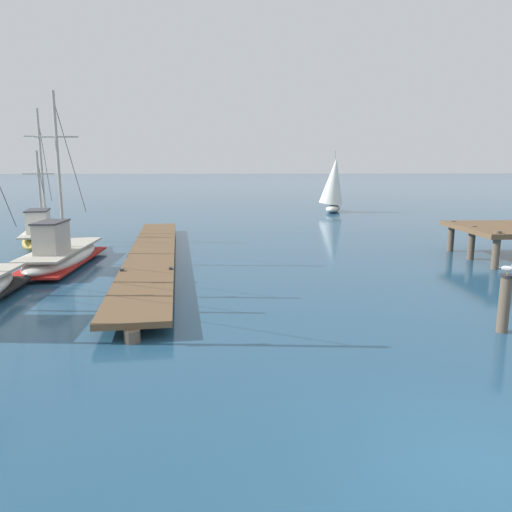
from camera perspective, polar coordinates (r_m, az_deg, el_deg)
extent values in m
plane|color=navy|center=(7.65, 25.55, -21.50)|extent=(400.00, 400.00, 0.00)
cube|color=brown|center=(20.46, -11.99, 0.38)|extent=(3.51, 18.79, 0.16)
cylinder|color=brown|center=(11.47, -14.22, -9.01)|extent=(0.36, 0.36, 0.29)
cylinder|color=brown|center=(15.94, -12.77, -3.39)|extent=(0.36, 0.36, 0.29)
cylinder|color=brown|center=(20.50, -11.96, -0.24)|extent=(0.36, 0.36, 0.29)
cylinder|color=brown|center=(25.11, -11.45, 1.75)|extent=(0.36, 0.36, 0.29)
cylinder|color=brown|center=(29.74, -11.10, 3.13)|extent=(0.36, 0.36, 0.29)
cube|color=#333338|center=(16.85, -15.33, -1.55)|extent=(0.14, 0.21, 0.08)
cube|color=#333338|center=(16.74, -9.88, -1.40)|extent=(0.14, 0.21, 0.08)
ellipsoid|color=gold|center=(25.73, -23.59, 1.90)|extent=(2.80, 6.11, 0.84)
cube|color=#B2AD9E|center=(25.68, -23.65, 2.73)|extent=(2.49, 5.49, 0.08)
cube|color=silver|center=(24.75, -24.00, 3.69)|extent=(1.20, 1.80, 0.99)
cube|color=#3D3D42|center=(24.70, -24.10, 4.89)|extent=(1.30, 1.95, 0.06)
cylinder|color=#B2ADA3|center=(25.81, -23.89, 7.01)|extent=(0.11, 0.11, 3.73)
cylinder|color=#B2ADA3|center=(25.79, -24.02, 8.74)|extent=(1.40, 0.36, 0.06)
cylinder|color=#333338|center=(26.80, -23.64, 7.53)|extent=(0.44, 1.91, 2.77)
cylinder|color=#B2ADA3|center=(27.10, -23.69, 9.35)|extent=(0.11, 0.11, 5.80)
cylinder|color=#B2ADA3|center=(27.13, -23.94, 12.63)|extent=(1.40, 0.36, 0.06)
cylinder|color=#333338|center=(28.66, -23.33, 9.98)|extent=(0.67, 2.95, 4.29)
ellipsoid|color=silver|center=(20.63, -21.63, -0.10)|extent=(1.96, 6.34, 0.71)
cube|color=#B2AD9E|center=(20.58, -21.69, 0.76)|extent=(1.73, 5.70, 0.08)
cube|color=#B21E19|center=(20.66, -21.60, -0.54)|extent=(1.98, 6.21, 0.08)
cube|color=#B7B2A8|center=(19.61, -22.70, 1.98)|extent=(0.87, 1.64, 1.10)
cube|color=#3D3D42|center=(19.54, -22.82, 3.66)|extent=(0.94, 1.77, 0.06)
cylinder|color=#B2ADA3|center=(20.62, -21.98, 9.20)|extent=(0.11, 0.11, 5.95)
cylinder|color=#B2ADA3|center=(20.64, -22.23, 12.73)|extent=(1.64, 0.10, 0.06)
cylinder|color=#333338|center=(22.14, -20.65, 10.11)|extent=(0.09, 3.09, 4.40)
cylinder|color=brown|center=(20.65, 26.16, 0.63)|extent=(0.28, 0.28, 1.47)
cylinder|color=brown|center=(24.09, 21.76, 2.18)|extent=(0.28, 0.28, 1.41)
cylinder|color=brown|center=(22.35, 23.79, 1.44)|extent=(0.28, 0.28, 1.42)
cylinder|color=brown|center=(12.99, 26.93, -4.96)|extent=(0.26, 0.26, 1.41)
cylinder|color=#28282D|center=(12.84, 27.19, -2.07)|extent=(0.30, 0.30, 0.06)
cylinder|color=gold|center=(12.85, 27.24, -1.76)|extent=(0.01, 0.01, 0.07)
cylinder|color=gold|center=(12.80, 27.19, -1.80)|extent=(0.01, 0.01, 0.07)
ellipsoid|color=white|center=(12.81, 27.25, -1.32)|extent=(0.28, 0.28, 0.13)
ellipsoid|color=silver|center=(12.86, 27.22, -1.23)|extent=(0.19, 0.19, 0.09)
ellipsoid|color=#383838|center=(12.88, 26.74, -1.19)|extent=(0.07, 0.07, 0.04)
ellipsoid|color=silver|center=(12.76, 27.11, -1.31)|extent=(0.19, 0.19, 0.09)
ellipsoid|color=#383838|center=(12.79, 26.64, -1.27)|extent=(0.07, 0.07, 0.04)
cone|color=white|center=(12.84, 26.60, -1.24)|extent=(0.11, 0.11, 0.07)
ellipsoid|color=silver|center=(41.55, 8.97, 5.51)|extent=(2.36, 4.04, 0.60)
cylinder|color=#B2ADA3|center=(41.50, 9.09, 8.97)|extent=(0.08, 0.08, 4.42)
cone|color=silver|center=(41.16, 9.02, 8.65)|extent=(2.86, 2.63, 3.94)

